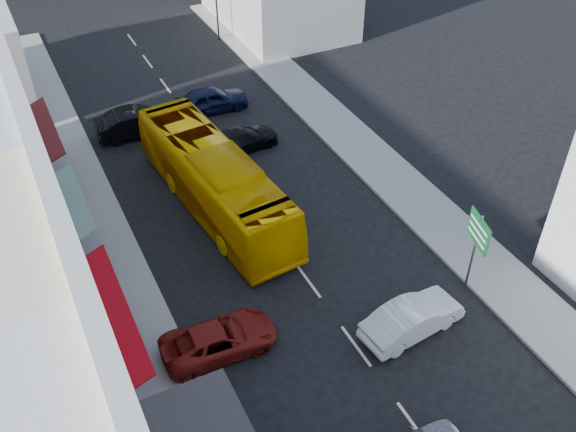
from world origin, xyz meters
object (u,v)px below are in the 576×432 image
object	(u,v)px
car_white	(412,319)
direction_sign	(474,252)
bus	(215,182)
car_red	(219,338)
traffic_signal	(217,6)
pedestrian_left	(112,334)

from	to	relation	value
car_white	direction_sign	distance (m)	3.97
bus	car_red	distance (m)	9.02
traffic_signal	car_white	bearing A→B (deg)	78.54
direction_sign	traffic_signal	world-z (taller)	traffic_signal
car_red	traffic_signal	distance (m)	29.06
car_white	direction_sign	bearing A→B (deg)	-80.29
pedestrian_left	bus	bearing A→B (deg)	-35.32
car_red	pedestrian_left	bearing A→B (deg)	66.43
car_white	traffic_signal	size ratio (longest dim) A/B	0.86
car_white	traffic_signal	bearing A→B (deg)	-13.33
car_red	pedestrian_left	world-z (taller)	pedestrian_left
direction_sign	traffic_signal	bearing A→B (deg)	104.70
pedestrian_left	car_red	bearing A→B (deg)	-105.00
pedestrian_left	direction_sign	world-z (taller)	direction_sign
bus	pedestrian_left	size ratio (longest dim) A/B	6.82
bus	direction_sign	xyz separation A→B (m)	(7.66, -9.83, 0.36)
pedestrian_left	traffic_signal	xyz separation A→B (m)	(14.30, 25.24, 1.56)
traffic_signal	car_red	bearing A→B (deg)	63.67
direction_sign	traffic_signal	size ratio (longest dim) A/B	0.75
traffic_signal	bus	bearing A→B (deg)	63.30
car_red	traffic_signal	bearing A→B (deg)	-19.68
car_red	pedestrian_left	distance (m)	4.06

